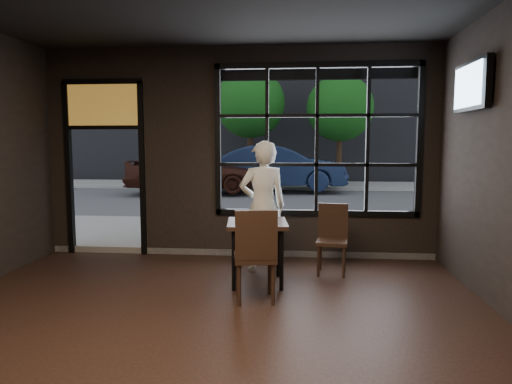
# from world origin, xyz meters

# --- Properties ---
(floor) EXTENTS (6.00, 7.00, 0.02)m
(floor) POSITION_xyz_m (0.00, 0.00, -0.01)
(floor) COLOR black
(floor) RESTS_ON ground
(window_frame) EXTENTS (3.06, 0.12, 2.28)m
(window_frame) POSITION_xyz_m (1.20, 3.50, 1.80)
(window_frame) COLOR black
(window_frame) RESTS_ON ground
(stained_transom) EXTENTS (1.20, 0.06, 0.70)m
(stained_transom) POSITION_xyz_m (-2.10, 3.50, 2.35)
(stained_transom) COLOR orange
(stained_transom) RESTS_ON ground
(street_asphalt) EXTENTS (60.00, 41.00, 0.04)m
(street_asphalt) POSITION_xyz_m (0.00, 24.00, -0.02)
(street_asphalt) COLOR #545456
(street_asphalt) RESTS_ON ground
(building_across) EXTENTS (28.00, 12.00, 15.00)m
(building_across) POSITION_xyz_m (0.00, 23.00, 7.50)
(building_across) COLOR #5B5956
(building_across) RESTS_ON ground
(cafe_table) EXTENTS (0.80, 0.80, 0.79)m
(cafe_table) POSITION_xyz_m (0.42, 2.13, 0.40)
(cafe_table) COLOR black
(cafe_table) RESTS_ON floor
(chair_near) EXTENTS (0.52, 0.52, 1.05)m
(chair_near) POSITION_xyz_m (0.45, 1.52, 0.52)
(chair_near) COLOR black
(chair_near) RESTS_ON floor
(chair_window) EXTENTS (0.45, 0.45, 0.94)m
(chair_window) POSITION_xyz_m (1.39, 2.64, 0.47)
(chair_window) COLOR black
(chair_window) RESTS_ON floor
(man) EXTENTS (0.75, 0.60, 1.79)m
(man) POSITION_xyz_m (0.44, 2.74, 0.89)
(man) COLOR white
(man) RESTS_ON floor
(hotdog) EXTENTS (0.21, 0.11, 0.06)m
(hotdog) POSITION_xyz_m (0.43, 2.32, 0.82)
(hotdog) COLOR tan
(hotdog) RESTS_ON cafe_table
(cup) EXTENTS (0.12, 0.12, 0.10)m
(cup) POSITION_xyz_m (0.24, 2.03, 0.84)
(cup) COLOR silver
(cup) RESTS_ON cafe_table
(tv) EXTENTS (0.11, 0.99, 0.58)m
(tv) POSITION_xyz_m (2.93, 2.18, 2.42)
(tv) COLOR black
(tv) RESTS_ON wall_right
(navy_car) EXTENTS (4.96, 2.18, 1.58)m
(navy_car) POSITION_xyz_m (0.19, 12.70, 0.89)
(navy_car) COLOR #121D39
(navy_car) RESTS_ON street_asphalt
(maroon_car) EXTENTS (4.57, 2.30, 1.49)m
(maroon_car) POSITION_xyz_m (-2.67, 11.81, 0.85)
(maroon_car) COLOR #35150E
(maroon_car) RESTS_ON street_asphalt
(tree_left) EXTENTS (2.74, 2.74, 4.68)m
(tree_left) POSITION_xyz_m (-0.96, 14.73, 3.30)
(tree_left) COLOR #332114
(tree_left) RESTS_ON street_asphalt
(tree_right) EXTENTS (2.56, 2.56, 4.37)m
(tree_right) POSITION_xyz_m (2.54, 14.54, 3.08)
(tree_right) COLOR #332114
(tree_right) RESTS_ON street_asphalt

